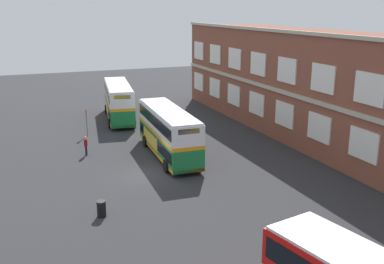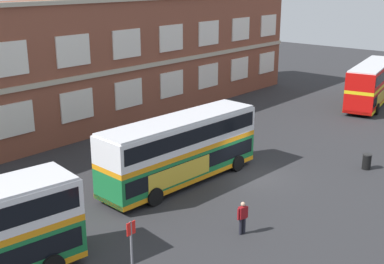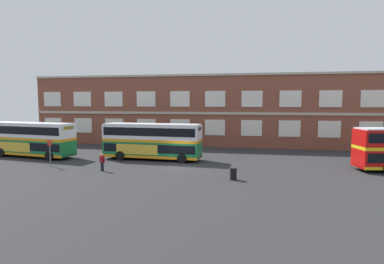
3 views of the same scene
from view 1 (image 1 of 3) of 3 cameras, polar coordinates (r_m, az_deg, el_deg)
name	(u,v)px [view 1 (image 1 of 3)]	position (r m, az deg, el deg)	size (l,w,h in m)	color
ground_plane	(173,170)	(35.59, -2.40, -4.88)	(120.00, 120.00, 0.00)	#2B2B2D
brick_terminal_building	(341,92)	(42.38, 18.25, 4.80)	(51.26, 8.19, 10.46)	brown
double_decker_near	(119,101)	(51.89, -9.26, 3.92)	(11.26, 4.15, 4.07)	#197038
double_decker_middle	(168,132)	(38.43, -3.00, 0.03)	(11.12, 3.28, 4.07)	#197038
waiting_passenger	(86,145)	(39.92, -13.26, -1.60)	(0.63, 0.35, 1.70)	black
bus_stand_flag	(86,120)	(45.81, -13.19, 1.51)	(0.44, 0.10, 2.70)	slate
station_litter_bin	(101,209)	(28.46, -11.37, -9.47)	(0.60, 0.60, 1.03)	black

